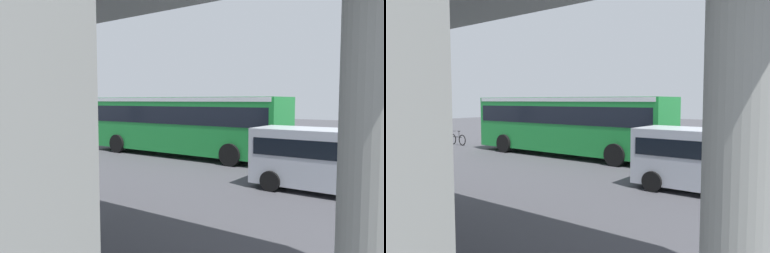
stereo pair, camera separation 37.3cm
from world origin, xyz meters
TOP-DOWN VIEW (x-y plane):
  - ground at (0.00, 0.00)m, footprint 80.00×80.00m
  - city_bus at (-0.16, 1.20)m, footprint 11.54×2.85m
  - parked_van at (-8.73, 4.67)m, footprint 4.80×2.17m
  - bicycle_black at (8.66, 2.02)m, footprint 1.77×0.44m
  - pedestrian at (3.06, -3.77)m, footprint 0.38×0.38m
  - traffic_sign at (1.05, -4.10)m, footprint 0.08×0.60m
  - lane_dash_leftmost at (-8.00, -2.67)m, footprint 2.00×0.20m
  - lane_dash_left at (-4.00, -2.67)m, footprint 2.00×0.20m
  - lane_dash_centre at (0.00, -2.67)m, footprint 2.00×0.20m
  - lane_dash_right at (4.00, -2.67)m, footprint 2.00×0.20m
  - lane_dash_rightmost at (8.00, -2.67)m, footprint 2.00×0.20m

SIDE VIEW (x-z plane):
  - ground at x=0.00m, z-range 0.00..0.00m
  - lane_dash_leftmost at x=-8.00m, z-range 0.00..0.01m
  - lane_dash_left at x=-4.00m, z-range 0.00..0.01m
  - lane_dash_centre at x=0.00m, z-range 0.00..0.01m
  - lane_dash_right at x=4.00m, z-range 0.00..0.01m
  - lane_dash_rightmost at x=8.00m, z-range 0.00..0.01m
  - bicycle_black at x=8.66m, z-range -0.11..0.85m
  - pedestrian at x=3.06m, z-range -0.01..1.78m
  - parked_van at x=-8.73m, z-range 0.16..2.21m
  - city_bus at x=-0.16m, z-range 0.31..3.46m
  - traffic_sign at x=1.05m, z-range 0.49..3.29m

